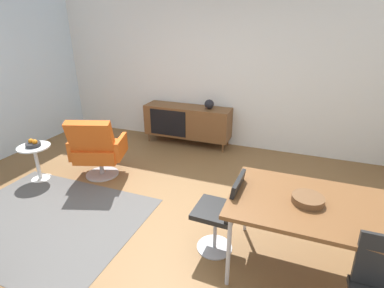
{
  "coord_description": "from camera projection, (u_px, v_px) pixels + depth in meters",
  "views": [
    {
      "loc": [
        1.44,
        -2.45,
        2.11
      ],
      "look_at": [
        0.27,
        0.6,
        0.75
      ],
      "focal_mm": 27.08,
      "sensor_mm": 36.0,
      "label": 1
    }
  ],
  "objects": [
    {
      "name": "ground_plane",
      "position": [
        153.0,
        218.0,
        3.4
      ],
      "size": [
        8.32,
        8.32,
        0.0
      ],
      "primitive_type": "plane",
      "color": "brown"
    },
    {
      "name": "wall_back",
      "position": [
        219.0,
        67.0,
        5.1
      ],
      "size": [
        6.8,
        0.12,
        2.8
      ],
      "primitive_type": "cube",
      "color": "white",
      "rests_on": "ground_plane"
    },
    {
      "name": "sideboard",
      "position": [
        187.0,
        121.0,
        5.37
      ],
      "size": [
        1.6,
        0.45,
        0.72
      ],
      "color": "brown",
      "rests_on": "ground_plane"
    },
    {
      "name": "vase_cobalt",
      "position": [
        209.0,
        104.0,
        5.09
      ],
      "size": [
        0.17,
        0.17,
        0.17
      ],
      "color": "black",
      "rests_on": "sideboard"
    },
    {
      "name": "dining_table",
      "position": [
        328.0,
        210.0,
        2.37
      ],
      "size": [
        1.6,
        0.9,
        0.74
      ],
      "color": "brown",
      "rests_on": "ground_plane"
    },
    {
      "name": "wooden_bowl_on_table",
      "position": [
        308.0,
        200.0,
        2.39
      ],
      "size": [
        0.26,
        0.26,
        0.06
      ],
      "primitive_type": "cylinder",
      "color": "brown",
      "rests_on": "dining_table"
    },
    {
      "name": "dining_chair_near_window",
      "position": [
        222.0,
        210.0,
        2.75
      ],
      "size": [
        0.44,
        0.41,
        0.86
      ],
      "color": "black",
      "rests_on": "ground_plane"
    },
    {
      "name": "lounge_chair_red",
      "position": [
        97.0,
        148.0,
        4.15
      ],
      "size": [
        0.84,
        0.81,
        0.95
      ],
      "color": "#D85919",
      "rests_on": "ground_plane"
    },
    {
      "name": "side_table_round",
      "position": [
        36.0,
        159.0,
        4.14
      ],
      "size": [
        0.44,
        0.44,
        0.52
      ],
      "color": "white",
      "rests_on": "ground_plane"
    },
    {
      "name": "fruit_bowl",
      "position": [
        33.0,
        144.0,
        4.05
      ],
      "size": [
        0.2,
        0.2,
        0.11
      ],
      "color": "#262628",
      "rests_on": "side_table_round"
    },
    {
      "name": "area_rug",
      "position": [
        45.0,
        219.0,
        3.37
      ],
      "size": [
        2.2,
        1.7,
        0.01
      ],
      "primitive_type": "cube",
      "color": "#595654",
      "rests_on": "ground_plane"
    }
  ]
}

